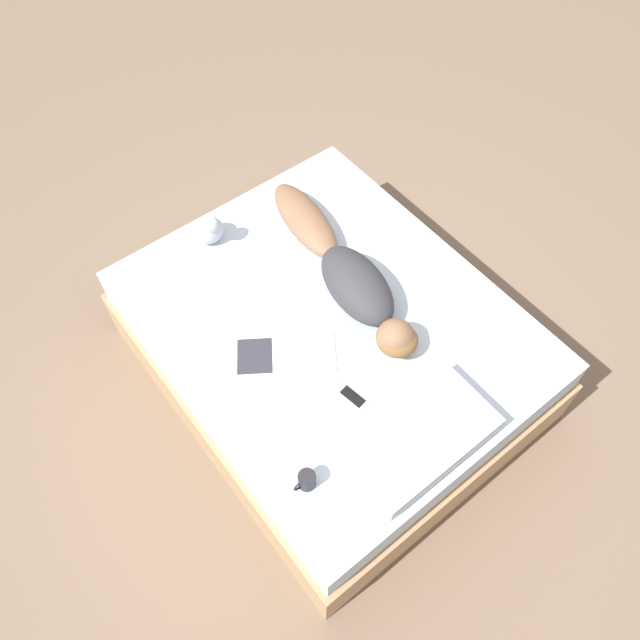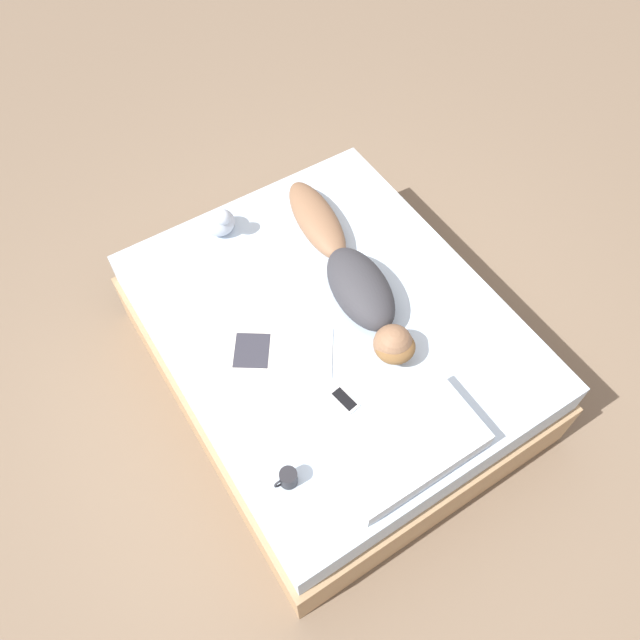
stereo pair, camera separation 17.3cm
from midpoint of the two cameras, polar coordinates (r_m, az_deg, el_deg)
name	(u,v)px [view 1 (the left image)]	position (r m, az deg, el deg)	size (l,w,h in m)	color
ground_plane	(329,372)	(3.81, -0.44, -4.86)	(12.00, 12.00, 0.00)	#7A6651
bed	(330,347)	(3.56, -0.47, -2.55)	(1.75, 2.13, 0.61)	tan
person	(347,273)	(3.35, 0.96, 4.30)	(0.43, 1.39, 0.21)	brown
open_magazine	(281,355)	(3.18, -5.19, -3.27)	(0.62, 0.55, 0.01)	silver
coffee_mug	(307,480)	(2.85, -3.03, -14.48)	(0.12, 0.08, 0.09)	#232328
cell_phone	(353,397)	(3.06, 1.39, -7.12)	(0.09, 0.16, 0.01)	silver
plush_toy	(209,229)	(3.62, -11.52, 8.06)	(0.18, 0.19, 0.22)	#B2BCCC
pillow	(420,438)	(2.93, 7.43, -10.70)	(0.69, 0.39, 0.11)	silver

